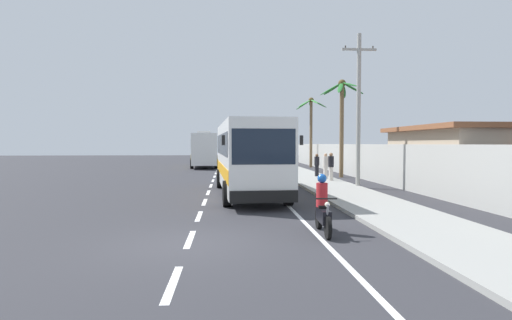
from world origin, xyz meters
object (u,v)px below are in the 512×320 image
coach_bus_far_lane (204,149)px  pedestrian_far_walk (331,166)px  palm_nearest (342,109)px  utility_pole_mid (359,108)px  pedestrian_near_kerb (317,165)px  coach_bus_foreground (248,155)px  pedestrian_midwalk (326,165)px  motorcycle_beside_bus (323,209)px  palm_second (311,119)px

coach_bus_far_lane → pedestrian_far_walk: (9.19, -18.94, -0.90)m
coach_bus_far_lane → palm_nearest: (11.02, -14.83, 3.12)m
palm_nearest → utility_pole_mid: bearing=-98.5°
palm_nearest → pedestrian_near_kerb: bearing=-163.0°
coach_bus_foreground → pedestrian_midwalk: bearing=51.9°
coach_bus_far_lane → motorcycle_beside_bus: coach_bus_far_lane is taller
coach_bus_foreground → coach_bus_far_lane: (-3.55, 24.65, 0.03)m
palm_second → coach_bus_far_lane: bearing=171.1°
coach_bus_foreground → pedestrian_midwalk: (5.65, 7.21, -0.91)m
pedestrian_midwalk → utility_pole_mid: bearing=139.0°
coach_bus_far_lane → pedestrian_far_walk: coach_bus_far_lane is taller
coach_bus_far_lane → utility_pole_mid: bearing=-65.8°
coach_bus_foreground → pedestrian_near_kerb: bearing=59.2°
motorcycle_beside_bus → palm_second: palm_second is taller
coach_bus_foreground → motorcycle_beside_bus: 9.16m
motorcycle_beside_bus → palm_nearest: bearing=72.8°
pedestrian_near_kerb → palm_nearest: 4.59m
pedestrian_near_kerb → pedestrian_far_walk: (0.14, -3.51, 0.08)m
pedestrian_near_kerb → palm_second: 14.45m
utility_pole_mid → palm_nearest: (1.09, 7.28, 0.58)m
palm_nearest → palm_second: 13.04m
pedestrian_far_walk → palm_nearest: (1.83, 4.11, 4.02)m
coach_bus_far_lane → pedestrian_midwalk: size_ratio=6.77×
pedestrian_far_walk → palm_nearest: palm_nearest is taller
pedestrian_midwalk → palm_nearest: bearing=-84.7°
coach_bus_foreground → palm_nearest: palm_nearest is taller
motorcycle_beside_bus → utility_pole_mid: size_ratio=0.23×
motorcycle_beside_bus → utility_pole_mid: bearing=67.6°
pedestrian_near_kerb → utility_pole_mid: bearing=-113.6°
coach_bus_foreground → palm_second: (7.84, 22.85, 3.20)m
coach_bus_foreground → utility_pole_mid: (6.37, 2.54, 2.56)m
coach_bus_far_lane → utility_pole_mid: (9.93, -22.11, 2.54)m
motorcycle_beside_bus → utility_pole_mid: 12.97m
pedestrian_near_kerb → utility_pole_mid: size_ratio=0.19×
motorcycle_beside_bus → pedestrian_far_walk: 15.15m
pedestrian_midwalk → palm_nearest: 5.15m
pedestrian_midwalk → coach_bus_far_lane: bearing=-22.0°
motorcycle_beside_bus → palm_nearest: palm_nearest is taller
pedestrian_midwalk → palm_nearest: size_ratio=0.24×
pedestrian_midwalk → palm_nearest: palm_nearest is taller
coach_bus_foreground → pedestrian_far_walk: size_ratio=6.20×
utility_pole_mid → pedestrian_midwalk: bearing=98.8°
pedestrian_near_kerb → pedestrian_midwalk: (0.15, -2.00, 0.05)m
coach_bus_foreground → pedestrian_midwalk: size_ratio=6.43×
coach_bus_far_lane → pedestrian_far_walk: size_ratio=6.52×
pedestrian_near_kerb → pedestrian_far_walk: bearing=-118.8°
coach_bus_foreground → palm_nearest: 12.73m
palm_second → pedestrian_midwalk: bearing=-98.0°
motorcycle_beside_bus → utility_pole_mid: (4.71, 11.45, 3.85)m
utility_pole_mid → palm_nearest: size_ratio=1.19×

